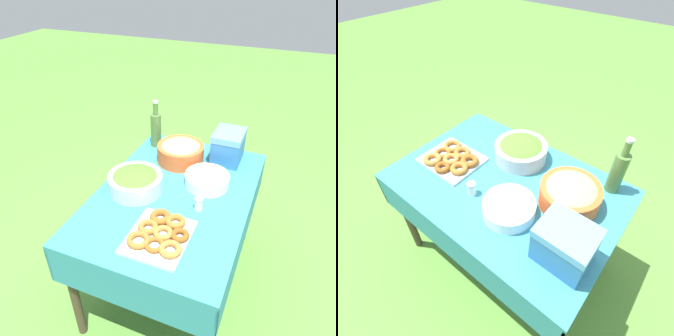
{
  "view_description": "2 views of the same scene",
  "coord_description": "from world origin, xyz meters",
  "views": [
    {
      "loc": [
        1.39,
        0.53,
        1.89
      ],
      "look_at": [
        -0.07,
        -0.07,
        0.85
      ],
      "focal_mm": 35.0,
      "sensor_mm": 36.0,
      "label": 1
    },
    {
      "loc": [
        -0.62,
        0.77,
        1.79
      ],
      "look_at": [
        0.03,
        -0.03,
        0.82
      ],
      "focal_mm": 28.0,
      "sensor_mm": 36.0,
      "label": 2
    }
  ],
  "objects": [
    {
      "name": "olive_oil_bottle",
      "position": [
        -0.46,
        -0.32,
        0.88
      ],
      "size": [
        0.07,
        0.07,
        0.33
      ],
      "color": "#4C7238",
      "rests_on": "picnic_table"
    },
    {
      "name": "ground_plane",
      "position": [
        0.0,
        0.0,
        0.0
      ],
      "size": [
        14.0,
        14.0,
        0.0
      ],
      "primitive_type": "plane",
      "color": "#568C38"
    },
    {
      "name": "salad_bowl",
      "position": [
        0.06,
        -0.22,
        0.81
      ],
      "size": [
        0.31,
        0.31,
        0.12
      ],
      "color": "silver",
      "rests_on": "picnic_table"
    },
    {
      "name": "cooler_box",
      "position": [
        -0.46,
        0.19,
        0.85
      ],
      "size": [
        0.23,
        0.18,
        0.2
      ],
      "color": "#3372B7",
      "rests_on": "picnic_table"
    },
    {
      "name": "pasta_bowl",
      "position": [
        -0.33,
        -0.09,
        0.82
      ],
      "size": [
        0.3,
        0.3,
        0.14
      ],
      "color": "#E05B28",
      "rests_on": "picnic_table"
    },
    {
      "name": "picnic_table",
      "position": [
        0.0,
        0.0,
        0.64
      ],
      "size": [
        1.24,
        0.85,
        0.75
      ],
      "color": "teal",
      "rests_on": "ground_plane"
    },
    {
      "name": "donut_platter",
      "position": [
        0.36,
        0.06,
        0.77
      ],
      "size": [
        0.35,
        0.31,
        0.05
      ],
      "color": "silver",
      "rests_on": "picnic_table"
    },
    {
      "name": "plate_stack",
      "position": [
        -0.14,
        0.15,
        0.78
      ],
      "size": [
        0.26,
        0.26,
        0.07
      ],
      "color": "white",
      "rests_on": "picnic_table"
    },
    {
      "name": "salt_shaker",
      "position": [
        0.09,
        0.17,
        0.79
      ],
      "size": [
        0.05,
        0.05,
        0.07
      ],
      "color": "white",
      "rests_on": "picnic_table"
    }
  ]
}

